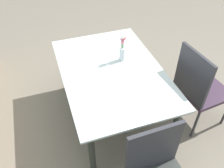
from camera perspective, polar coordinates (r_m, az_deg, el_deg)
The scene contains 4 objects.
ground_plane at distance 2.97m, azimuth -0.48°, elevation -7.43°, with size 12.00×12.00×0.00m, color #756B5B.
dining_table at distance 2.52m, azimuth -0.00°, elevation 2.10°, with size 1.52×1.03×0.71m.
chair_near_left at distance 2.70m, azimuth 20.07°, elevation -0.39°, with size 0.53×0.53×1.00m.
flower_vase at distance 2.55m, azimuth 2.50°, elevation 8.27°, with size 0.06×0.07×0.30m.
Camera 1 is at (-1.83, 0.60, 2.26)m, focal length 38.12 mm.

